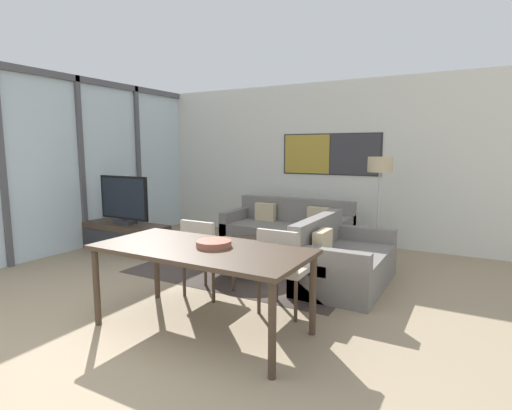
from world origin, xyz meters
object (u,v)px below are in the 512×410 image
object	(u,v)px
sofa_main	(288,233)
fruit_bowl	(214,243)
dining_table	(201,255)
dining_chair_centre	(283,264)
dining_chair_left	(205,252)
tv_console	(126,237)
television	(124,200)
coffee_table	(244,250)
floor_lamp	(380,172)
sofa_side	(340,263)

from	to	relation	value
sofa_main	fruit_bowl	bearing A→B (deg)	-78.03
dining_table	dining_chair_centre	distance (m)	0.87
dining_chair_left	fruit_bowl	bearing A→B (deg)	-48.01
tv_console	television	size ratio (longest dim) A/B	1.54
dining_chair_left	fruit_bowl	xyz separation A→B (m)	(0.57, -0.64, 0.30)
dining_table	fruit_bowl	size ratio (longest dim) A/B	6.15
dining_chair_centre	coffee_table	bearing A→B (deg)	136.24
tv_console	dining_chair_left	distance (m)	2.57
coffee_table	dining_chair_left	bearing A→B (deg)	-85.97
tv_console	coffee_table	distance (m)	2.28
tv_console	fruit_bowl	size ratio (longest dim) A/B	4.84
television	coffee_table	bearing A→B (deg)	-1.05
dining_table	fruit_bowl	bearing A→B (deg)	37.34
sofa_main	dining_chair_centre	bearing A→B (deg)	-66.74
dining_chair_centre	television	bearing A→B (deg)	162.71
sofa_main	floor_lamp	bearing A→B (deg)	2.43
coffee_table	dining_chair_left	distance (m)	1.00
sofa_main	coffee_table	size ratio (longest dim) A/B	1.97
tv_console	floor_lamp	world-z (taller)	floor_lamp
dining_chair_left	dining_table	bearing A→B (deg)	-55.66
sofa_main	dining_chair_centre	size ratio (longest dim) A/B	2.33
coffee_table	dining_chair_left	xyz separation A→B (m)	(0.07, -0.98, 0.21)
tv_console	floor_lamp	bearing A→B (deg)	21.21
sofa_side	dining_chair_left	distance (m)	1.65
tv_console	fruit_bowl	bearing A→B (deg)	-29.50
coffee_table	dining_chair_centre	world-z (taller)	dining_chair_centre
television	sofa_side	distance (m)	3.59
tv_console	sofa_side	size ratio (longest dim) A/B	1.03
television	dining_table	size ratio (longest dim) A/B	0.51
television	sofa_main	world-z (taller)	television
tv_console	dining_chair_centre	distance (m)	3.48
television	sofa_main	distance (m)	2.72
television	fruit_bowl	size ratio (longest dim) A/B	3.14
sofa_main	dining_chair_left	world-z (taller)	dining_chair_left
sofa_side	coffee_table	world-z (taller)	sofa_side
television	dining_table	distance (m)	3.32
television	fruit_bowl	world-z (taller)	television
tv_console	dining_table	distance (m)	3.35
television	floor_lamp	size ratio (longest dim) A/B	0.65
television	fruit_bowl	bearing A→B (deg)	-29.51
sofa_main	dining_chair_left	size ratio (longest dim) A/B	2.33
coffee_table	dining_chair_left	size ratio (longest dim) A/B	1.18
dining_table	dining_chair_left	bearing A→B (deg)	124.34
tv_console	television	bearing A→B (deg)	90.00
tv_console	floor_lamp	distance (m)	4.11
television	floor_lamp	bearing A→B (deg)	21.20
coffee_table	floor_lamp	xyz separation A→B (m)	(1.42, 1.48, 1.01)
dining_chair_centre	fruit_bowl	size ratio (longest dim) A/B	2.75
sofa_main	dining_table	bearing A→B (deg)	-79.91
dining_table	sofa_main	bearing A→B (deg)	100.09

